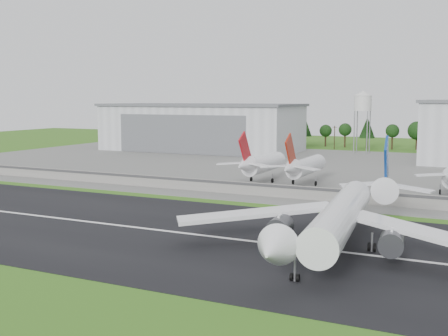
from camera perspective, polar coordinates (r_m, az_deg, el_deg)
The scene contains 12 objects.
ground at distance 99.36m, azimuth -6.36°, elevation -7.95°, with size 600.00×600.00×0.00m, color #375B15.
runway at distance 107.67m, azimuth -3.52°, elevation -6.71°, with size 320.00×60.00×0.10m, color black.
runway_centerline at distance 107.65m, azimuth -3.52°, elevation -6.68°, with size 220.00×1.00×0.02m, color white.
apron at distance 209.15m, azimuth 11.38°, elevation -0.11°, with size 320.00×150.00×0.10m, color slate.
blast_fence at distance 147.41m, azimuth 5.07°, elevation -2.28°, with size 240.00×0.61×3.50m.
hangar_west at distance 279.24m, azimuth -2.31°, elevation 4.17°, with size 97.00×44.00×23.20m.
water_tower at distance 272.03m, azimuth 13.93°, elevation 6.62°, with size 8.40×8.40×29.40m.
utility_poles at distance 286.93m, azimuth 15.38°, elevation 1.68°, with size 230.00×3.00×12.00m, color black, non-canonical shape.
treeline at distance 301.64m, azimuth 15.90°, elevation 1.91°, with size 320.00×16.00×22.00m, color black, non-canonical shape.
main_airliner at distance 95.71m, azimuth 11.66°, elevation -5.62°, with size 56.96×59.27×18.17m.
parked_jet_red_a at distance 171.27m, azimuth 3.68°, elevation 0.45°, with size 7.36×31.29×16.47m.
parked_jet_red_b at distance 166.64m, azimuth 8.03°, elevation 0.17°, with size 7.36×31.29×16.34m.
Camera 1 is at (51.29, -81.14, 25.66)m, focal length 45.00 mm.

